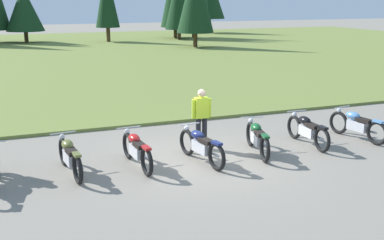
{
  "coord_description": "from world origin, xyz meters",
  "views": [
    {
      "loc": [
        -4.48,
        -10.9,
        4.03
      ],
      "look_at": [
        0.0,
        0.6,
        0.9
      ],
      "focal_mm": 44.92,
      "sensor_mm": 36.0,
      "label": 1
    }
  ],
  "objects_px": {
    "motorcycle_olive": "(70,156)",
    "rider_with_back_turned": "(201,115)",
    "motorcycle_black": "(307,130)",
    "motorcycle_british_green": "(257,138)",
    "motorcycle_navy": "(201,146)",
    "motorcycle_sky_blue": "(357,125)",
    "motorcycle_red": "(137,150)"
  },
  "relations": [
    {
      "from": "motorcycle_olive",
      "to": "rider_with_back_turned",
      "type": "height_order",
      "value": "rider_with_back_turned"
    },
    {
      "from": "motorcycle_black",
      "to": "rider_with_back_turned",
      "type": "height_order",
      "value": "rider_with_back_turned"
    },
    {
      "from": "motorcycle_olive",
      "to": "motorcycle_black",
      "type": "distance_m",
      "value": 6.55
    },
    {
      "from": "rider_with_back_turned",
      "to": "motorcycle_british_green",
      "type": "bearing_deg",
      "value": -37.63
    },
    {
      "from": "motorcycle_navy",
      "to": "rider_with_back_turned",
      "type": "xyz_separation_m",
      "value": [
        0.44,
        1.04,
        0.51
      ]
    },
    {
      "from": "motorcycle_olive",
      "to": "motorcycle_navy",
      "type": "height_order",
      "value": "same"
    },
    {
      "from": "motorcycle_british_green",
      "to": "motorcycle_sky_blue",
      "type": "distance_m",
      "value": 3.4
    },
    {
      "from": "motorcycle_olive",
      "to": "motorcycle_red",
      "type": "xyz_separation_m",
      "value": [
        1.59,
        -0.08,
        0.0
      ]
    },
    {
      "from": "motorcycle_red",
      "to": "motorcycle_navy",
      "type": "distance_m",
      "value": 1.62
    },
    {
      "from": "motorcycle_navy",
      "to": "motorcycle_black",
      "type": "bearing_deg",
      "value": 4.81
    },
    {
      "from": "motorcycle_olive",
      "to": "rider_with_back_turned",
      "type": "bearing_deg",
      "value": 10.98
    },
    {
      "from": "motorcycle_olive",
      "to": "motorcycle_red",
      "type": "bearing_deg",
      "value": -2.87
    },
    {
      "from": "motorcycle_red",
      "to": "motorcycle_black",
      "type": "bearing_deg",
      "value": 0.27
    },
    {
      "from": "motorcycle_olive",
      "to": "motorcycle_british_green",
      "type": "bearing_deg",
      "value": -2.83
    },
    {
      "from": "motorcycle_british_green",
      "to": "motorcycle_red",
      "type": "bearing_deg",
      "value": 177.19
    },
    {
      "from": "motorcycle_black",
      "to": "motorcycle_sky_blue",
      "type": "distance_m",
      "value": 1.7
    },
    {
      "from": "motorcycle_red",
      "to": "motorcycle_british_green",
      "type": "xyz_separation_m",
      "value": [
        3.26,
        -0.16,
        0.0
      ]
    },
    {
      "from": "motorcycle_red",
      "to": "motorcycle_british_green",
      "type": "distance_m",
      "value": 3.26
    },
    {
      "from": "motorcycle_navy",
      "to": "rider_with_back_turned",
      "type": "height_order",
      "value": "rider_with_back_turned"
    },
    {
      "from": "motorcycle_navy",
      "to": "motorcycle_british_green",
      "type": "xyz_separation_m",
      "value": [
        1.66,
        0.1,
        0.0
      ]
    },
    {
      "from": "motorcycle_black",
      "to": "motorcycle_navy",
      "type": "bearing_deg",
      "value": -175.19
    },
    {
      "from": "motorcycle_navy",
      "to": "motorcycle_sky_blue",
      "type": "relative_size",
      "value": 1.0
    },
    {
      "from": "motorcycle_navy",
      "to": "motorcycle_british_green",
      "type": "height_order",
      "value": "same"
    },
    {
      "from": "rider_with_back_turned",
      "to": "motorcycle_sky_blue",
      "type": "bearing_deg",
      "value": -9.71
    },
    {
      "from": "motorcycle_red",
      "to": "motorcycle_sky_blue",
      "type": "height_order",
      "value": "same"
    },
    {
      "from": "motorcycle_sky_blue",
      "to": "motorcycle_black",
      "type": "bearing_deg",
      "value": 179.01
    },
    {
      "from": "motorcycle_black",
      "to": "rider_with_back_turned",
      "type": "distance_m",
      "value": 3.06
    },
    {
      "from": "motorcycle_british_green",
      "to": "motorcycle_sky_blue",
      "type": "bearing_deg",
      "value": 2.59
    },
    {
      "from": "motorcycle_black",
      "to": "motorcycle_sky_blue",
      "type": "relative_size",
      "value": 1.01
    },
    {
      "from": "motorcycle_black",
      "to": "rider_with_back_turned",
      "type": "xyz_separation_m",
      "value": [
        -2.92,
        0.76,
        0.51
      ]
    },
    {
      "from": "motorcycle_red",
      "to": "rider_with_back_turned",
      "type": "distance_m",
      "value": 2.24
    },
    {
      "from": "motorcycle_navy",
      "to": "motorcycle_sky_blue",
      "type": "distance_m",
      "value": 5.06
    }
  ]
}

